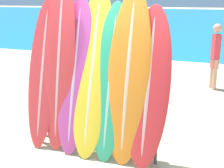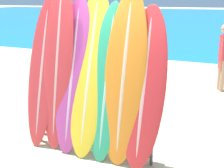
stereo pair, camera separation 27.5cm
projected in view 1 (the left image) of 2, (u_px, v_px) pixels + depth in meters
name	position (u px, v px, depth m)	size (l,w,h in m)	color
ground_plane	(110.00, 163.00, 4.28)	(160.00, 160.00, 0.00)	beige
surfboard_rack	(92.00, 124.00, 4.49)	(1.95, 0.04, 0.81)	#47474C
surfboard_slot_0	(43.00, 74.00, 4.64)	(0.49, 0.61, 2.21)	red
surfboard_slot_1	(59.00, 63.00, 4.50)	(0.49, 0.54, 2.58)	red
surfboard_slot_2	(75.00, 76.00, 4.45)	(0.53, 0.64, 2.24)	#B23D8E
surfboard_slot_3	(93.00, 74.00, 4.36)	(0.59, 0.73, 2.34)	yellow
surfboard_slot_4	(110.00, 82.00, 4.26)	(0.50, 0.62, 2.16)	#289E70
surfboard_slot_5	(128.00, 78.00, 4.14)	(0.60, 0.60, 2.34)	orange
surfboard_slot_6	(148.00, 88.00, 4.07)	(0.58, 0.59, 2.12)	red
person_near_water	(215.00, 54.00, 7.59)	(0.24, 0.27, 1.61)	tan
person_mid_beach	(121.00, 51.00, 8.15)	(0.26, 0.21, 1.55)	#A87A5B
person_far_left	(71.00, 49.00, 7.91)	(0.28, 0.29, 1.72)	beige
person_far_right	(128.00, 57.00, 6.94)	(0.28, 0.23, 1.70)	#A87A5B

